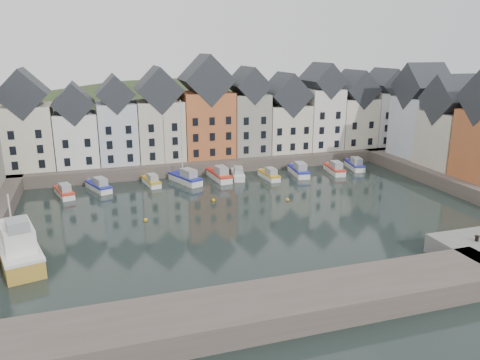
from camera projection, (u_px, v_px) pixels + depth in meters
name	position (u px, v px, depth m)	size (l,w,h in m)	color
ground	(260.00, 217.00, 59.43)	(260.00, 260.00, 0.00)	black
far_quay	(204.00, 158.00, 86.64)	(90.00, 16.00, 2.00)	#4E433C
right_quay	(476.00, 179.00, 72.73)	(14.00, 54.00, 2.00)	#4E433C
near_wall	(236.00, 314.00, 36.07)	(50.00, 6.00, 2.00)	#4E433C
hillside	(181.00, 210.00, 115.65)	(153.60, 70.40, 64.00)	black
far_terrace	(224.00, 117.00, 83.59)	(72.37, 8.16, 17.78)	beige
right_terrace	(454.00, 124.00, 74.92)	(8.30, 24.25, 16.36)	silver
mooring_buoys	(218.00, 206.00, 63.10)	(20.50, 5.50, 0.50)	#C39017
boat_a	(64.00, 192.00, 67.61)	(3.21, 6.04, 2.22)	silver
boat_b	(99.00, 186.00, 70.32)	(3.97, 6.36, 2.34)	silver
boat_c	(152.00, 181.00, 73.12)	(2.60, 5.64, 2.09)	silver
boat_d	(186.00, 178.00, 74.18)	(4.60, 7.25, 13.28)	silver
boat_e	(220.00, 175.00, 76.05)	(2.80, 7.03, 2.63)	silver
boat_f	(238.00, 174.00, 77.04)	(2.94, 6.08, 2.24)	silver
boat_g	(269.00, 175.00, 76.62)	(2.12, 5.69, 2.14)	silver
boat_h	(299.00, 171.00, 78.85)	(2.90, 6.87, 2.56)	silver
boat_i	(335.00, 169.00, 80.14)	(2.78, 6.38, 2.37)	silver
boat_j	(355.00, 165.00, 82.92)	(3.08, 6.44, 2.37)	silver
large_vessel	(17.00, 246.00, 47.06)	(6.50, 13.17, 6.62)	gold
mooring_bollard	(477.00, 238.00, 47.04)	(0.48, 0.48, 0.56)	black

